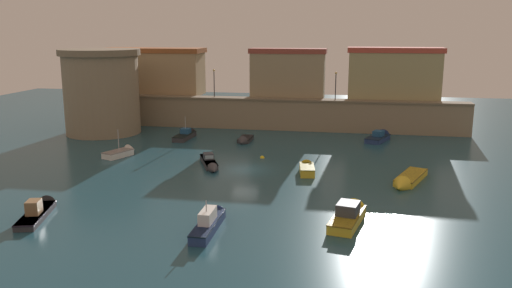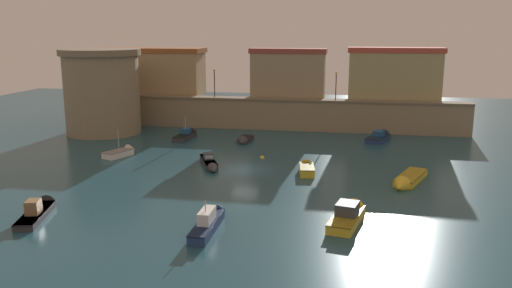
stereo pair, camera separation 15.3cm
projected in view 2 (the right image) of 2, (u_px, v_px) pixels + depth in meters
name	position (u px, v px, depth m)	size (l,w,h in m)	color
ground_plane	(245.00, 170.00, 52.29)	(125.61, 125.61, 0.00)	#1E4756
quay_wall	(277.00, 114.00, 72.90)	(51.48, 2.34, 4.34)	gray
old_town_backdrop	(253.00, 72.00, 75.48)	(49.03, 5.28, 7.19)	tan
fortress_tower	(102.00, 91.00, 69.57)	(10.53, 10.53, 11.16)	gray
quay_lamp_0	(214.00, 79.00, 73.48)	(0.32, 0.32, 3.89)	black
quay_lamp_1	(336.00, 82.00, 70.48)	(0.32, 0.32, 3.75)	black
moored_boat_0	(407.00, 181.00, 47.36)	(4.03, 7.05, 1.63)	gold
moored_boat_1	(349.00, 213.00, 38.44)	(3.02, 6.69, 2.03)	gold
moored_boat_2	(187.00, 134.00, 67.63)	(1.82, 6.09, 3.22)	#333338
moored_boat_3	(210.00, 220.00, 37.05)	(1.30, 7.08, 2.53)	navy
moored_boat_4	(381.00, 137.00, 66.18)	(3.75, 5.82, 1.85)	navy
moored_boat_5	(307.00, 168.00, 51.22)	(1.86, 4.27, 1.28)	gold
moored_boat_6	(40.00, 209.00, 39.82)	(3.15, 7.04, 1.92)	#333338
moored_boat_7	(244.00, 140.00, 64.83)	(1.51, 4.19, 1.38)	#333338
moored_boat_8	(123.00, 152.00, 58.01)	(3.00, 4.48, 3.44)	white
moored_boat_9	(210.00, 163.00, 53.36)	(3.71, 6.50, 1.46)	#333338
mooring_buoy_0	(262.00, 158.00, 57.01)	(0.49, 0.49, 0.49)	yellow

